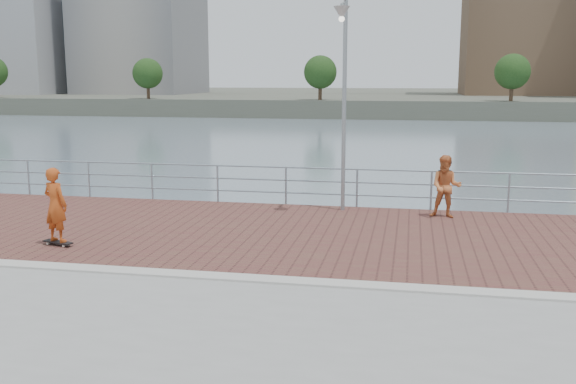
% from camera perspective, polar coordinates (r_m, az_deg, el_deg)
% --- Properties ---
extents(water, '(400.00, 400.00, 0.00)m').
position_cam_1_polar(water, '(12.55, -1.81, -16.66)').
color(water, slate).
rests_on(water, ground).
extents(brick_lane, '(40.00, 6.80, 0.02)m').
position_cam_1_polar(brick_lane, '(15.17, 1.15, -3.74)').
color(brick_lane, brown).
rests_on(brick_lane, seawall).
extents(curb, '(40.00, 0.40, 0.06)m').
position_cam_1_polar(curb, '(11.77, -1.86, -7.81)').
color(curb, '#B7B5AD').
rests_on(curb, seawall).
extents(far_shore, '(320.00, 95.00, 2.50)m').
position_cam_1_polar(far_shore, '(133.51, 9.95, 8.19)').
color(far_shore, '#4C5142').
rests_on(far_shore, ground).
extents(guardrail, '(39.06, 0.06, 1.13)m').
position_cam_1_polar(guardrail, '(18.33, 2.96, 0.86)').
color(guardrail, '#8C9EA8').
rests_on(guardrail, brick_lane).
extents(street_lamp, '(0.41, 1.21, 5.69)m').
position_cam_1_polar(street_lamp, '(17.09, 4.93, 11.43)').
color(street_lamp, gray).
rests_on(street_lamp, brick_lane).
extents(skateboard, '(0.77, 0.40, 0.09)m').
position_cam_1_polar(skateboard, '(15.00, -19.77, -4.22)').
color(skateboard, black).
rests_on(skateboard, brick_lane).
extents(skateboarder, '(0.69, 0.55, 1.64)m').
position_cam_1_polar(skateboarder, '(14.82, -19.97, -1.08)').
color(skateboarder, '#B94818').
rests_on(skateboarder, skateboard).
extents(bystander, '(0.87, 0.72, 1.64)m').
position_cam_1_polar(bystander, '(17.22, 13.87, 0.47)').
color(bystander, '#D3753E').
rests_on(bystander, brick_lane).
extents(shoreline_trees, '(109.83, 5.00, 6.66)m').
position_cam_1_polar(shoreline_trees, '(88.29, 5.73, 10.63)').
color(shoreline_trees, '#473323').
rests_on(shoreline_trees, far_shore).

